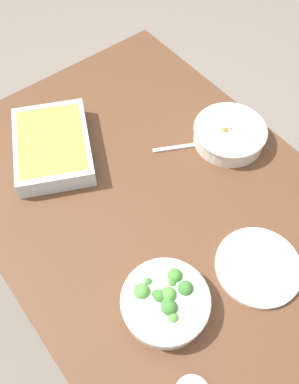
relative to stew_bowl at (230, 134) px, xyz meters
The scene contains 7 objects.
ground_plane 0.83m from the stew_bowl, 90.22° to the right, with size 6.00×6.00×0.00m, color slate.
dining_table 0.33m from the stew_bowl, 90.22° to the right, with size 1.20×0.90×0.74m.
stew_bowl is the anchor object (origin of this frame).
broccoli_bowl 0.56m from the stew_bowl, 59.95° to the right, with size 0.21×0.21×0.07m.
baking_dish 0.54m from the stew_bowl, 123.23° to the right, with size 0.37×0.33×0.06m.
side_plate 0.42m from the stew_bowl, 33.87° to the right, with size 0.22×0.22×0.01m, color silver.
spoon_by_stew 0.13m from the stew_bowl, 117.73° to the right, with size 0.10×0.16×0.01m.
Camera 1 is at (0.50, -0.39, 1.72)m, focal length 38.22 mm.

